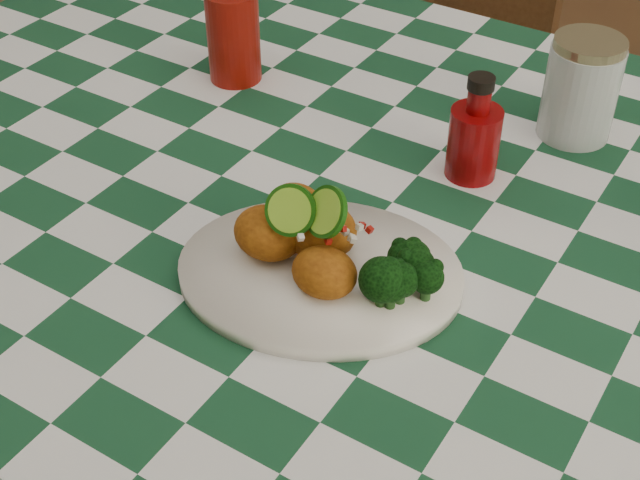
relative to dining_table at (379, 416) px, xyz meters
The scene contains 8 objects.
dining_table is the anchor object (origin of this frame).
plate 0.43m from the dining_table, 89.97° to the right, with size 0.30×0.24×0.02m, color white, non-canonical shape.
fried_chicken_pile 0.49m from the dining_table, 91.92° to the right, with size 0.14×0.11×0.09m, color #A4570F, non-canonical shape.
broccoli_side 0.47m from the dining_table, 58.84° to the right, with size 0.07×0.07×0.05m, color black, non-canonical shape.
red_tumbler 0.59m from the dining_table, 156.86° to the left, with size 0.07×0.07×0.13m, color maroon.
ketchup_bottle 0.47m from the dining_table, 63.10° to the left, with size 0.06×0.06×0.13m, color #710507, non-canonical shape.
mason_jar 0.54m from the dining_table, 63.77° to the left, with size 0.09×0.09×0.14m, color #B2BCBA, non-canonical shape.
wooden_chair_left 0.75m from the dining_table, 113.84° to the left, with size 0.40×0.42×0.89m, color #472814, non-canonical shape.
Camera 1 is at (0.38, -0.76, 1.42)m, focal length 50.00 mm.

